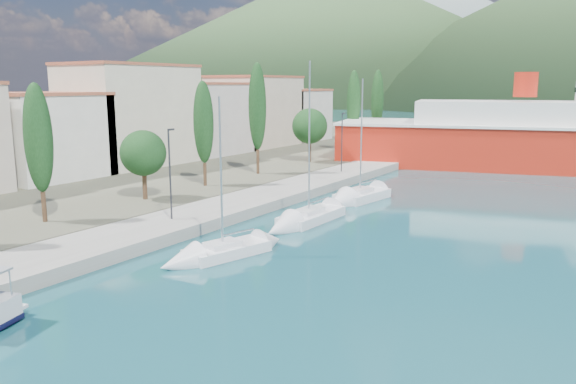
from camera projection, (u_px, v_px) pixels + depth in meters
The scene contains 9 objects.
ground at pixel (551, 130), 121.34m from camera, with size 1400.00×1400.00×0.00m, color #184F58.
quay at pixel (275, 195), 48.22m from camera, with size 5.00×88.00×0.80m, color gray.
land_strip at pixel (85, 154), 76.59m from camera, with size 70.00×148.00×0.70m, color #565644.
town_buildings at pixel (168, 119), 68.43m from camera, with size 9.20×69.20×11.30m.
tree_row at pixel (255, 122), 56.29m from camera, with size 4.13×63.36×11.21m.
lamp_posts at pixel (183, 168), 38.21m from camera, with size 0.15×46.71×6.06m.
sailboat_near at pixel (203, 257), 31.22m from camera, with size 3.74×7.17×9.88m.
sailboat_mid at pixel (296, 223), 38.85m from camera, with size 2.42×8.51×12.18m.
sailboat_far at pixel (350, 200), 46.58m from camera, with size 3.42×7.83×11.13m.
Camera 1 is at (17.41, -13.27, 9.71)m, focal length 35.00 mm.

